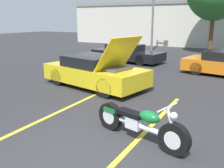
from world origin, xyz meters
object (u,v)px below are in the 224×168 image
object	(u,v)px
show_car_hood_open	(95,72)
light_pole	(154,6)
motorcycle	(139,123)
parked_car_left_row	(127,53)

from	to	relation	value
show_car_hood_open	light_pole	bearing A→B (deg)	111.84
light_pole	motorcycle	distance (m)	17.37
motorcycle	parked_car_left_row	distance (m)	10.89
parked_car_left_row	motorcycle	bearing A→B (deg)	-53.76
show_car_hood_open	motorcycle	bearing A→B (deg)	-33.61
light_pole	show_car_hood_open	world-z (taller)	light_pole
parked_car_left_row	show_car_hood_open	bearing A→B (deg)	-66.52
motorcycle	parked_car_left_row	size ratio (longest dim) A/B	0.49
light_pole	parked_car_left_row	xyz separation A→B (m)	(0.60, -6.43, -3.19)
light_pole	parked_car_left_row	world-z (taller)	light_pole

